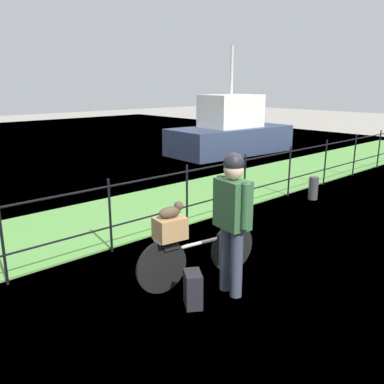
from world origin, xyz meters
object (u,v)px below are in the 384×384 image
at_px(bicycle_main, 198,256).
at_px(cyclist_person, 232,212).
at_px(moored_boat_near, 230,132).
at_px(terrier_dog, 172,211).
at_px(mooring_bollard, 313,188).
at_px(backpack_on_paving, 193,289).
at_px(wooden_crate, 170,228).

xyz_separation_m(bicycle_main, cyclist_person, (0.09, -0.47, 0.66)).
relative_size(bicycle_main, moored_boat_near, 0.37).
distance_m(cyclist_person, moored_boat_near, 10.09).
distance_m(terrier_dog, moored_boat_near, 10.09).
bearing_deg(moored_boat_near, mooring_bollard, -121.18).
distance_m(bicycle_main, backpack_on_paving, 0.60).
relative_size(bicycle_main, backpack_on_paving, 4.23).
height_order(terrier_dog, cyclist_person, cyclist_person).
bearing_deg(cyclist_person, mooring_bollard, 19.31).
xyz_separation_m(cyclist_person, moored_boat_near, (7.48, 6.76, -0.27)).
distance_m(bicycle_main, cyclist_person, 0.81).
relative_size(terrier_dog, mooring_bollard, 0.66).
height_order(bicycle_main, moored_boat_near, moored_boat_near).
bearing_deg(backpack_on_paving, cyclist_person, 114.05).
distance_m(mooring_bollard, moored_boat_near, 6.16).
height_order(backpack_on_paving, moored_boat_near, moored_boat_near).
height_order(cyclist_person, backpack_on_paving, cyclist_person).
bearing_deg(wooden_crate, terrier_dog, -9.58).
xyz_separation_m(bicycle_main, wooden_crate, (-0.38, 0.06, 0.44)).
xyz_separation_m(terrier_dog, mooring_bollard, (4.75, 0.98, -0.75)).
relative_size(backpack_on_paving, mooring_bollard, 0.82).
bearing_deg(bicycle_main, wooden_crate, 170.42).
relative_size(wooden_crate, cyclist_person, 0.21).
xyz_separation_m(wooden_crate, backpack_on_paving, (-0.05, -0.45, -0.58)).
distance_m(terrier_dog, backpack_on_paving, 0.91).
distance_m(wooden_crate, backpack_on_paving, 0.74).
relative_size(cyclist_person, mooring_bollard, 3.46).
xyz_separation_m(bicycle_main, mooring_bollard, (4.40, 1.04, -0.10)).
relative_size(backpack_on_paving, moored_boat_near, 0.09).
xyz_separation_m(bicycle_main, backpack_on_paving, (-0.44, -0.39, -0.15)).
relative_size(wooden_crate, terrier_dog, 1.09).
bearing_deg(wooden_crate, cyclist_person, -48.50).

